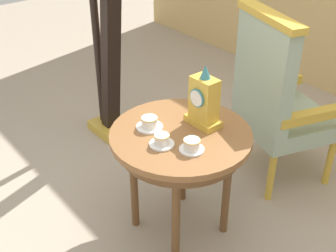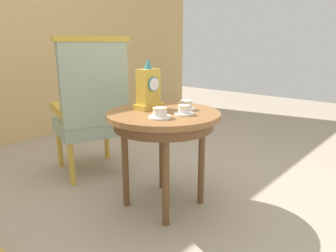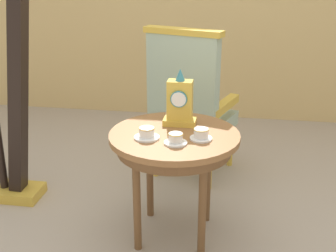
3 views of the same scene
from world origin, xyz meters
TOP-DOWN VIEW (x-y plane):
  - ground_plane at (0.00, 0.00)m, footprint 10.00×10.00m
  - side_table at (0.08, 0.01)m, footprint 0.74×0.74m
  - teacup_left at (-0.05, -0.09)m, footprint 0.14×0.14m
  - teacup_right at (0.11, -0.14)m, footprint 0.12×0.12m
  - teacup_center at (0.24, -0.05)m, footprint 0.12×0.12m
  - mantel_clock at (0.09, 0.15)m, footprint 0.19×0.11m
  - armchair at (0.08, 0.79)m, footprint 0.68×0.67m
  - harp at (-1.03, 0.28)m, footprint 0.40×0.24m

SIDE VIEW (x-z plane):
  - ground_plane at x=0.00m, z-range 0.00..0.00m
  - side_table at x=0.08m, z-range 0.25..0.91m
  - armchair at x=0.08m, z-range 0.02..1.16m
  - teacup_right at x=0.11m, z-range 0.66..0.71m
  - teacup_left at x=-0.05m, z-range 0.66..0.72m
  - teacup_center at x=0.24m, z-range 0.66..0.72m
  - harp at x=-1.03m, z-range -0.18..1.70m
  - mantel_clock at x=0.09m, z-range 0.63..0.96m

